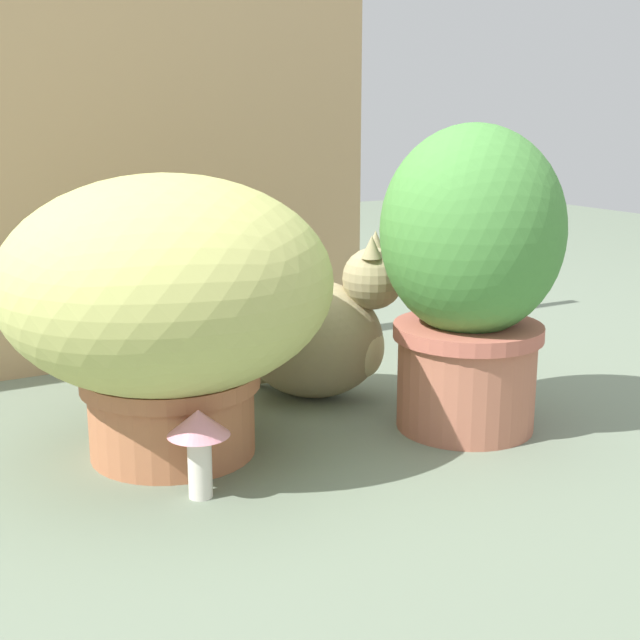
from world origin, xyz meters
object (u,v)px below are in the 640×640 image
object	(u,v)px
mushroom_ornament_pink	(199,434)
leafy_planter	(471,269)
grass_planter	(167,297)
cat	(321,333)

from	to	relation	value
mushroom_ornament_pink	leafy_planter	bearing A→B (deg)	4.45
grass_planter	leafy_planter	bearing A→B (deg)	-15.89
grass_planter	cat	world-z (taller)	grass_planter
grass_planter	leafy_planter	xyz separation A→B (m)	(0.46, -0.13, 0.02)
cat	mushroom_ornament_pink	bearing A→B (deg)	-140.65
mushroom_ornament_pink	cat	bearing A→B (deg)	39.35
grass_planter	cat	distance (m)	0.37
leafy_planter	mushroom_ornament_pink	world-z (taller)	leafy_planter
leafy_planter	cat	size ratio (longest dim) A/B	1.52
leafy_planter	mushroom_ornament_pink	distance (m)	0.52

